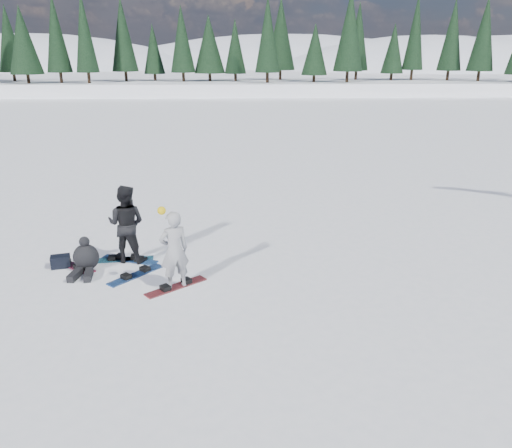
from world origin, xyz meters
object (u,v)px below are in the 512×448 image
at_px(gear_bag, 61,261).
at_px(snowboard_loose_c, 124,259).
at_px(snowboarder_man, 126,224).
at_px(snowboard_loose_a, 136,275).
at_px(seated_rider, 85,258).
at_px(snowboard_loose_b, 72,266).
at_px(snowboarder_woman, 174,250).

height_order(gear_bag, snowboard_loose_c, gear_bag).
xyz_separation_m(snowboarder_man, snowboard_loose_a, (0.34, -0.93, -0.97)).
bearing_deg(seated_rider, snowboard_loose_a, -14.66).
bearing_deg(snowboard_loose_a, snowboard_loose_c, 68.07).
relative_size(snowboarder_man, snowboard_loose_b, 1.32).
distance_m(seated_rider, snowboard_loose_c, 1.04).
xyz_separation_m(snowboard_loose_c, snowboard_loose_b, (-1.19, -0.34, 0.00)).
bearing_deg(snowboard_loose_b, snowboard_loose_c, 53.50).
xyz_separation_m(snowboarder_woman, snowboarder_man, (-1.36, 1.60, 0.08)).
height_order(seated_rider, snowboard_loose_c, seated_rider).
bearing_deg(snowboard_loose_c, gear_bag, -170.54).
xyz_separation_m(seated_rider, snowboard_loose_a, (1.24, -0.32, -0.32)).
height_order(snowboarder_woman, seated_rider, snowboarder_woman).
distance_m(snowboard_loose_a, snowboard_loose_b, 1.79).
distance_m(snowboarder_man, snowboard_loose_c, 0.99).
relative_size(seated_rider, snowboard_loose_c, 0.68).
bearing_deg(seated_rider, snowboarder_man, 33.69).
bearing_deg(snowboarder_man, snowboard_loose_c, 0.74).
xyz_separation_m(snowboarder_man, snowboard_loose_c, (-0.16, 0.03, -0.97)).
bearing_deg(gear_bag, seated_rider, -20.06).
relative_size(gear_bag, snowboard_loose_c, 0.30).
bearing_deg(snowboarder_man, snowboarder_woman, 142.12).
distance_m(seated_rider, snowboard_loose_a, 1.32).
xyz_separation_m(gear_bag, snowboard_loose_b, (0.26, 0.04, -0.14)).
bearing_deg(snowboard_loose_a, snowboard_loose_b, 110.83).
distance_m(snowboarder_woman, seated_rider, 2.55).
bearing_deg(snowboarder_man, snowboard_loose_b, 24.78).
bearing_deg(snowboarder_man, snowboard_loose_a, 121.57).
distance_m(snowboard_loose_c, snowboard_loose_b, 1.24).
relative_size(snowboarder_man, snowboard_loose_c, 1.32).
bearing_deg(gear_bag, snowboarder_man, 12.42).
bearing_deg(snowboard_loose_a, gear_bag, 114.42).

